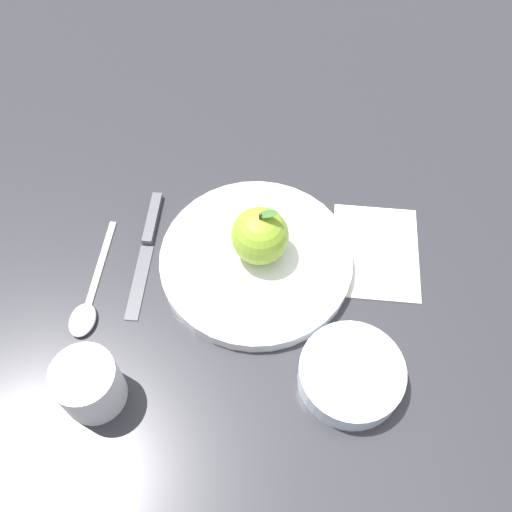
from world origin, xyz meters
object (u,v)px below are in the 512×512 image
(apple, at_px, (260,236))
(cup, at_px, (88,383))
(knife, at_px, (148,241))
(spoon, at_px, (87,305))
(side_bowl, at_px, (351,373))
(linen_napkin, at_px, (376,250))
(dinner_plate, at_px, (256,259))

(apple, xyz_separation_m, cup, (-0.22, -0.16, -0.02))
(cup, height_order, knife, cup)
(spoon, bearing_deg, knife, 47.76)
(side_bowl, xyz_separation_m, spoon, (-0.32, 0.15, -0.01))
(cup, bearing_deg, apple, 35.82)
(spoon, distance_m, linen_napkin, 0.40)
(dinner_plate, distance_m, cup, 0.27)
(dinner_plate, distance_m, linen_napkin, 0.17)
(linen_napkin, bearing_deg, apple, 176.24)
(apple, distance_m, spoon, 0.24)
(knife, bearing_deg, spoon, -132.24)
(cup, xyz_separation_m, knife, (0.07, 0.21, -0.04))
(knife, height_order, spoon, spoon)
(apple, height_order, side_bowl, apple)
(side_bowl, relative_size, linen_napkin, 0.83)
(dinner_plate, relative_size, apple, 2.97)
(side_bowl, height_order, cup, cup)
(side_bowl, height_order, knife, side_bowl)
(dinner_plate, relative_size, cup, 3.49)
(knife, distance_m, spoon, 0.12)
(linen_napkin, bearing_deg, spoon, -175.72)
(dinner_plate, relative_size, spoon, 1.43)
(dinner_plate, bearing_deg, linen_napkin, -1.34)
(knife, bearing_deg, cup, -108.62)
(side_bowl, relative_size, knife, 0.64)
(dinner_plate, relative_size, knife, 1.31)
(spoon, relative_size, linen_napkin, 1.19)
(dinner_plate, height_order, knife, dinner_plate)
(apple, bearing_deg, dinner_plate, -133.14)
(side_bowl, distance_m, spoon, 0.35)
(knife, bearing_deg, linen_napkin, -11.12)
(linen_napkin, bearing_deg, knife, 168.88)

